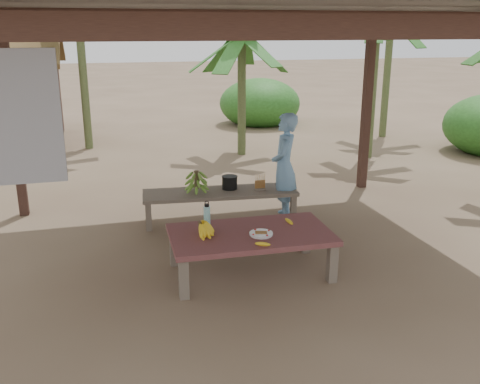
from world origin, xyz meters
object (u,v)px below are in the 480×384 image
object	(u,v)px
bench	(220,195)
water_flask	(207,215)
work_table	(251,238)
cooking_pot	(230,183)
ripe_banana_bunch	(200,228)
woman	(284,166)
plate	(261,234)

from	to	relation	value
bench	water_flask	world-z (taller)	water_flask
work_table	cooking_pot	distance (m)	1.88
ripe_banana_bunch	woman	bearing A→B (deg)	46.60
work_table	plate	distance (m)	0.17
bench	plate	bearing A→B (deg)	-84.20
plate	woman	xyz separation A→B (m)	(0.93, 1.84, 0.26)
ripe_banana_bunch	cooking_pot	world-z (taller)	ripe_banana_bunch
ripe_banana_bunch	woman	size ratio (longest dim) A/B	0.19
bench	woman	world-z (taller)	woman
cooking_pot	woman	world-z (taller)	woman
work_table	woman	distance (m)	2.02
water_flask	bench	bearing A→B (deg)	70.93
work_table	water_flask	bearing A→B (deg)	140.31
woman	ripe_banana_bunch	bearing A→B (deg)	-17.12
work_table	plate	size ratio (longest dim) A/B	7.02
woman	bench	bearing A→B (deg)	-68.32
plate	work_table	bearing A→B (deg)	123.90
plate	woman	distance (m)	2.07
ripe_banana_bunch	cooking_pot	size ratio (longest dim) A/B	1.37
bench	plate	world-z (taller)	plate
water_flask	cooking_pot	size ratio (longest dim) A/B	1.33
bench	woman	distance (m)	1.02
ripe_banana_bunch	cooking_pot	distance (m)	1.98
ripe_banana_bunch	woman	xyz separation A→B (m)	(1.58, 1.67, 0.18)
bench	plate	size ratio (longest dim) A/B	8.61
plate	woman	size ratio (longest dim) A/B	0.17
plate	water_flask	xyz separation A→B (m)	(-0.50, 0.50, 0.10)
work_table	ripe_banana_bunch	distance (m)	0.59
bench	woman	bearing A→B (deg)	0.78
ripe_banana_bunch	work_table	bearing A→B (deg)	-4.65
water_flask	ripe_banana_bunch	bearing A→B (deg)	-114.10
plate	water_flask	distance (m)	0.71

